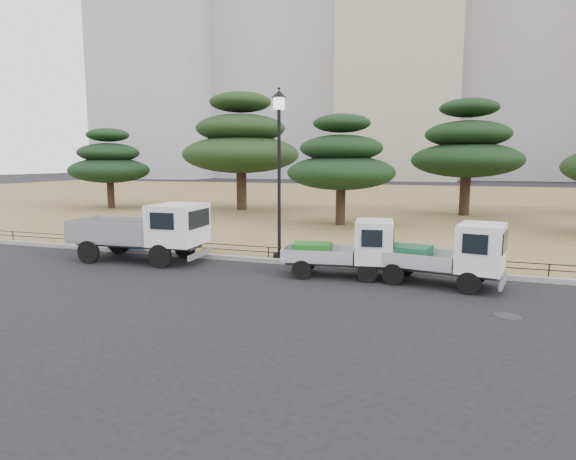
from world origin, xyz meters
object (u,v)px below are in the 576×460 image
(truck_kei_rear, at_px, (448,254))
(street_lamp, at_px, (279,146))
(truck_large, at_px, (146,229))
(tarp_pile, at_px, (133,237))
(truck_kei_front, at_px, (347,249))

(truck_kei_rear, xyz_separation_m, street_lamp, (-5.75, 1.61, 3.17))
(street_lamp, bearing_deg, truck_large, -162.01)
(street_lamp, xyz_separation_m, tarp_pile, (-6.34, 0.16, -3.54))
(truck_large, relative_size, tarp_pile, 2.81)
(truck_kei_front, height_order, street_lamp, street_lamp)
(truck_kei_front, bearing_deg, truck_kei_rear, -11.12)
(truck_kei_front, bearing_deg, street_lamp, 144.73)
(truck_large, distance_m, street_lamp, 5.61)
(truck_kei_front, relative_size, tarp_pile, 2.01)
(tarp_pile, bearing_deg, street_lamp, -1.41)
(truck_large, height_order, tarp_pile, truck_large)
(truck_large, bearing_deg, truck_kei_rear, -4.37)
(truck_large, xyz_separation_m, street_lamp, (4.54, 1.47, 2.94))
(truck_kei_rear, bearing_deg, truck_kei_front, -172.89)
(tarp_pile, bearing_deg, truck_large, -42.14)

